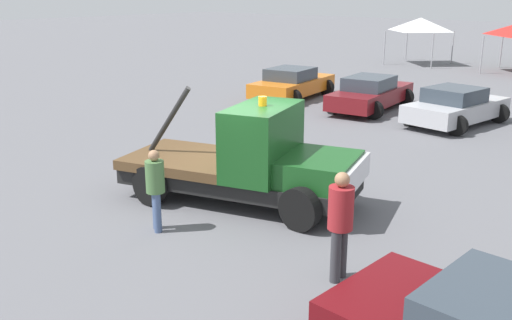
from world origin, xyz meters
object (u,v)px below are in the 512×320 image
parked_car_orange (292,83)px  parked_car_silver (456,107)px  parked_car_maroon (371,93)px  person_near_truck (340,219)px  tow_truck (252,162)px  person_at_hood (155,185)px  canopy_tent_white (421,24)px

parked_car_orange → parked_car_silver: (7.42, -0.50, -0.00)m
parked_car_orange → parked_car_maroon: bearing=-98.2°
person_near_truck → parked_car_maroon: person_near_truck is taller
tow_truck → parked_car_maroon: tow_truck is taller
parked_car_maroon → tow_truck: bearing=-170.2°
tow_truck → parked_car_orange: size_ratio=1.18×
person_at_hood → canopy_tent_white: 28.91m
parked_car_orange → parked_car_maroon: size_ratio=0.97×
parked_car_silver → person_at_hood: bearing=-175.7°
tow_truck → parked_car_orange: (-6.86, 10.88, -0.29)m
tow_truck → canopy_tent_white: bearing=90.9°
tow_truck → parked_car_maroon: 11.26m
parked_car_silver → person_near_truck: bearing=-158.2°
parked_car_maroon → person_at_hood: bearing=-174.9°
person_near_truck → canopy_tent_white: (-11.05, 27.37, 1.41)m
person_near_truck → canopy_tent_white: 29.55m
tow_truck → parked_car_orange: tow_truck is taller
tow_truck → parked_car_maroon: size_ratio=1.14×
person_at_hood → canopy_tent_white: size_ratio=0.51×
canopy_tent_white → tow_truck: bearing=-73.2°
parked_car_orange → canopy_tent_white: canopy_tent_white is taller
tow_truck → person_at_hood: bearing=-117.1°
tow_truck → person_near_truck: size_ratio=3.07×
person_at_hood → parked_car_silver: person_at_hood is taller
parked_car_orange → parked_car_silver: bearing=-101.5°
person_near_truck → parked_car_orange: size_ratio=0.38×
tow_truck → person_at_hood: size_ratio=3.44×
parked_car_maroon → canopy_tent_white: (-4.69, 14.74, 1.82)m
tow_truck → parked_car_silver: (0.57, 10.38, -0.29)m
parked_car_orange → parked_car_silver: 7.44m
parked_car_orange → person_at_hood: bearing=-161.9°
person_at_hood → canopy_tent_white: (-7.24, 27.95, 1.52)m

